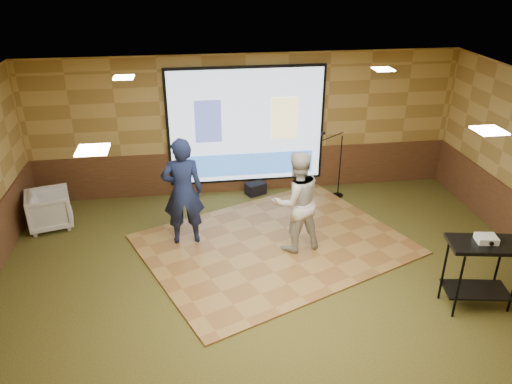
{
  "coord_description": "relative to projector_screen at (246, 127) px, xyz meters",
  "views": [
    {
      "loc": [
        -1.2,
        -6.51,
        4.82
      ],
      "look_at": [
        -0.19,
        0.69,
        1.3
      ],
      "focal_mm": 35.0,
      "sensor_mm": 36.0,
      "label": 1
    }
  ],
  "objects": [
    {
      "name": "ground",
      "position": [
        0.0,
        -3.44,
        -1.47
      ],
      "size": [
        9.0,
        9.0,
        0.0
      ],
      "primitive_type": "plane",
      "color": "#313919",
      "rests_on": "ground"
    },
    {
      "name": "room_shell",
      "position": [
        0.0,
        -3.44,
        0.62
      ],
      "size": [
        9.04,
        7.04,
        3.02
      ],
      "color": "#B08F49",
      "rests_on": "ground"
    },
    {
      "name": "wainscot_back",
      "position": [
        0.0,
        0.04,
        -1.0
      ],
      "size": [
        9.0,
        0.04,
        0.95
      ],
      "primitive_type": "cube",
      "color": "#432816",
      "rests_on": "ground"
    },
    {
      "name": "projector_screen",
      "position": [
        0.0,
        0.0,
        0.0
      ],
      "size": [
        3.32,
        0.06,
        2.52
      ],
      "color": "black",
      "rests_on": "room_shell"
    },
    {
      "name": "downlight_nw",
      "position": [
        -2.2,
        -1.64,
        1.5
      ],
      "size": [
        0.32,
        0.32,
        0.02
      ],
      "primitive_type": "cube",
      "color": "beige",
      "rests_on": "room_shell"
    },
    {
      "name": "downlight_ne",
      "position": [
        2.2,
        -1.64,
        1.5
      ],
      "size": [
        0.32,
        0.32,
        0.02
      ],
      "primitive_type": "cube",
      "color": "beige",
      "rests_on": "room_shell"
    },
    {
      "name": "downlight_sw",
      "position": [
        -2.2,
        -4.94,
        1.5
      ],
      "size": [
        0.32,
        0.32,
        0.02
      ],
      "primitive_type": "cube",
      "color": "beige",
      "rests_on": "room_shell"
    },
    {
      "name": "downlight_se",
      "position": [
        2.2,
        -4.94,
        1.5
      ],
      "size": [
        0.32,
        0.32,
        0.02
      ],
      "primitive_type": "cube",
      "color": "beige",
      "rests_on": "room_shell"
    },
    {
      "name": "dance_floor",
      "position": [
        0.21,
        -2.33,
        -1.46
      ],
      "size": [
        5.42,
        4.86,
        0.03
      ],
      "primitive_type": "cube",
      "rotation": [
        0.0,
        0.0,
        0.4
      ],
      "color": "olive",
      "rests_on": "ground"
    },
    {
      "name": "player_left",
      "position": [
        -1.37,
        -2.0,
        -0.45
      ],
      "size": [
        0.74,
        0.5,
        1.98
      ],
      "primitive_type": "imported",
      "rotation": [
        0.0,
        0.0,
        3.18
      ],
      "color": "#161F45",
      "rests_on": "dance_floor"
    },
    {
      "name": "player_right",
      "position": [
        0.55,
        -2.5,
        -0.53
      ],
      "size": [
        1.02,
        0.87,
        1.83
      ],
      "primitive_type": "imported",
      "rotation": [
        0.0,
        0.0,
        3.36
      ],
      "color": "beige",
      "rests_on": "dance_floor"
    },
    {
      "name": "av_table",
      "position": [
        2.88,
        -4.42,
        -0.69
      ],
      "size": [
        1.04,
        0.55,
        1.09
      ],
      "rotation": [
        0.0,
        0.0,
        -0.18
      ],
      "color": "black",
      "rests_on": "ground"
    },
    {
      "name": "projector",
      "position": [
        2.89,
        -4.39,
        -0.34
      ],
      "size": [
        0.32,
        0.28,
        0.09
      ],
      "primitive_type": "cube",
      "rotation": [
        0.0,
        0.0,
        -0.17
      ],
      "color": "white",
      "rests_on": "av_table"
    },
    {
      "name": "mic_stand",
      "position": [
        1.88,
        -0.52,
        -0.98
      ],
      "size": [
        0.58,
        0.24,
        1.49
      ],
      "rotation": [
        0.0,
        0.0,
        -0.23
      ],
      "color": "black",
      "rests_on": "ground"
    },
    {
      "name": "banquet_chair",
      "position": [
        -3.94,
        -1.04,
        -1.11
      ],
      "size": [
        0.97,
        0.95,
        0.72
      ],
      "primitive_type": "imported",
      "rotation": [
        0.0,
        0.0,
        1.83
      ],
      "color": "gray",
      "rests_on": "ground"
    },
    {
      "name": "duffel_bag",
      "position": [
        0.17,
        -0.19,
        -1.35
      ],
      "size": [
        0.49,
        0.41,
        0.26
      ],
      "primitive_type": "cube",
      "rotation": [
        0.0,
        0.0,
        0.41
      ],
      "color": "black",
      "rests_on": "ground"
    }
  ]
}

